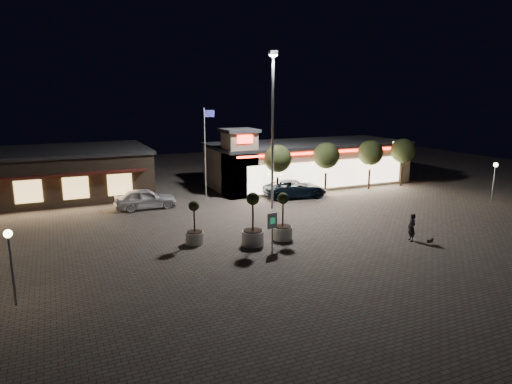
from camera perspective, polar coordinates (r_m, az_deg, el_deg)
name	(u,v)px	position (r m, az deg, el deg)	size (l,w,h in m)	color
ground	(299,239)	(29.56, 5.35, -5.92)	(90.00, 90.00, 0.00)	#665C52
retail_building	(304,163)	(47.07, 6.08, 3.65)	(20.40, 8.40, 6.10)	tan
restaurant_building	(54,173)	(44.94, -23.88, 2.20)	(16.40, 11.00, 4.30)	#382D23
floodlight_pole	(273,121)	(36.17, 2.10, 8.80)	(0.60, 0.40, 12.38)	gray
flagpole	(206,146)	(39.54, -6.27, 5.72)	(0.95, 0.10, 8.00)	white
lamp_post_east	(495,175)	(43.50, 27.67, 1.94)	(0.36, 0.36, 3.48)	gray
lamp_post_south	(10,252)	(22.55, -28.38, -6.65)	(0.36, 0.36, 3.48)	gray
string_tree_a	(278,159)	(40.08, 2.74, 4.16)	(2.42, 2.42, 4.79)	#332319
string_tree_b	(326,156)	(42.55, 8.78, 4.51)	(2.42, 2.42, 4.79)	#332319
string_tree_c	(370,153)	(45.44, 14.12, 4.77)	(2.42, 2.42, 4.79)	#332319
string_tree_d	(403,151)	(48.00, 17.90, 4.93)	(2.42, 2.42, 4.79)	#332319
pickup_truck	(295,189)	(41.10, 4.88, 0.43)	(2.65, 5.74, 1.60)	black
white_sedan	(145,199)	(38.01, -13.66, -0.80)	(1.98, 4.91, 1.67)	silver
pedestrian	(412,228)	(30.51, 18.89, -4.23)	(0.64, 0.42, 1.76)	black
dog	(431,240)	(30.37, 21.01, -5.64)	(0.54, 0.27, 0.29)	#59514C
planter_left	(195,231)	(28.62, -7.69, -4.80)	(1.12, 1.12, 2.76)	beige
planter_mid	(253,229)	(28.09, -0.40, -4.64)	(1.36, 1.36, 3.33)	beige
planter_right	(283,225)	(29.24, 3.36, -4.15)	(1.25, 1.25, 3.07)	beige
valet_sign	(272,224)	(27.38, 2.05, -3.97)	(0.72, 0.26, 2.20)	gray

